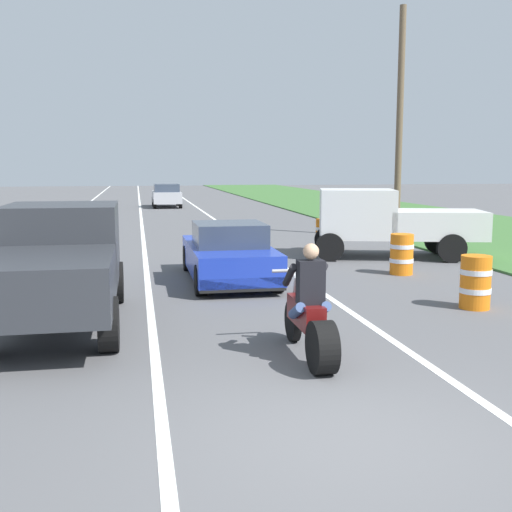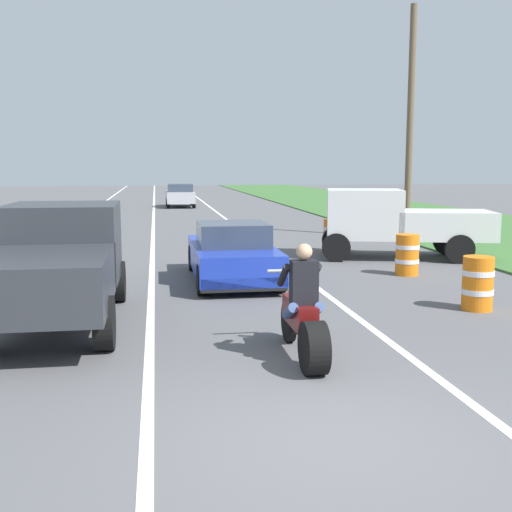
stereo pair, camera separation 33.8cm
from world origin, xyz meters
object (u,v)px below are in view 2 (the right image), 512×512
at_px(sports_car_blue, 232,254).
at_px(construction_barrel_far, 332,235).
at_px(pickup_truck_left_lane_dark_grey, 57,260).
at_px(construction_barrel_nearest, 478,283).
at_px(motorcycle_with_rider, 304,318).
at_px(pickup_truck_right_shoulder_white, 397,220).
at_px(construction_barrel_mid, 407,255).
at_px(distant_car_far_ahead, 180,195).

distance_m(sports_car_blue, construction_barrel_far, 5.98).
height_order(pickup_truck_left_lane_dark_grey, construction_barrel_nearest, pickup_truck_left_lane_dark_grey).
height_order(motorcycle_with_rider, pickup_truck_right_shoulder_white, pickup_truck_right_shoulder_white).
bearing_deg(pickup_truck_right_shoulder_white, construction_barrel_mid, -106.19).
xyz_separation_m(pickup_truck_right_shoulder_white, construction_barrel_nearest, (-1.00, -6.57, -0.60)).
bearing_deg(construction_barrel_nearest, motorcycle_with_rider, -147.55).
distance_m(pickup_truck_right_shoulder_white, construction_barrel_nearest, 6.67).
bearing_deg(construction_barrel_mid, distant_car_far_ahead, 99.51).
height_order(construction_barrel_nearest, construction_barrel_far, same).
xyz_separation_m(pickup_truck_left_lane_dark_grey, construction_barrel_nearest, (7.50, -0.06, -0.60)).
height_order(pickup_truck_left_lane_dark_grey, pickup_truck_right_shoulder_white, same).
distance_m(motorcycle_with_rider, construction_barrel_far, 11.36).
distance_m(motorcycle_with_rider, pickup_truck_left_lane_dark_grey, 4.44).
bearing_deg(motorcycle_with_rider, construction_barrel_far, 72.09).
xyz_separation_m(motorcycle_with_rider, sports_car_blue, (-0.24, 6.14, 0.04)).
bearing_deg(motorcycle_with_rider, distant_car_far_ahead, 90.69).
bearing_deg(construction_barrel_mid, motorcycle_with_rider, -123.14).
bearing_deg(pickup_truck_left_lane_dark_grey, motorcycle_with_rider, -35.12).
distance_m(pickup_truck_left_lane_dark_grey, construction_barrel_mid, 8.55).
relative_size(motorcycle_with_rider, distant_car_far_ahead, 0.55).
xyz_separation_m(sports_car_blue, distant_car_far_ahead, (-0.16, 26.82, 0.14)).
bearing_deg(sports_car_blue, construction_barrel_far, 51.37).
distance_m(construction_barrel_mid, distant_car_far_ahead, 27.09).
bearing_deg(construction_barrel_mid, sports_car_blue, -178.62).
xyz_separation_m(motorcycle_with_rider, construction_barrel_nearest, (3.89, 2.47, -0.09)).
xyz_separation_m(motorcycle_with_rider, construction_barrel_far, (3.49, 10.81, -0.09)).
xyz_separation_m(sports_car_blue, pickup_truck_left_lane_dark_grey, (-3.37, -3.61, 0.48)).
bearing_deg(distant_car_far_ahead, motorcycle_with_rider, -89.31).
distance_m(motorcycle_with_rider, pickup_truck_right_shoulder_white, 10.29).
distance_m(motorcycle_with_rider, sports_car_blue, 6.15).
relative_size(pickup_truck_right_shoulder_white, construction_barrel_mid, 5.14).
bearing_deg(distant_car_far_ahead, construction_barrel_far, -80.03).
height_order(pickup_truck_left_lane_dark_grey, distant_car_far_ahead, pickup_truck_left_lane_dark_grey).
xyz_separation_m(pickup_truck_left_lane_dark_grey, distant_car_far_ahead, (3.21, 30.42, -0.33)).
relative_size(sports_car_blue, pickup_truck_left_lane_dark_grey, 0.90).
distance_m(construction_barrel_mid, construction_barrel_far, 4.60).
xyz_separation_m(motorcycle_with_rider, distant_car_far_ahead, (-0.40, 32.96, 0.18)).
bearing_deg(motorcycle_with_rider, construction_barrel_nearest, 32.45).
relative_size(sports_car_blue, construction_barrel_mid, 4.30).
relative_size(construction_barrel_nearest, construction_barrel_far, 1.00).
bearing_deg(construction_barrel_far, construction_barrel_mid, -82.72).
height_order(motorcycle_with_rider, distant_car_far_ahead, motorcycle_with_rider).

